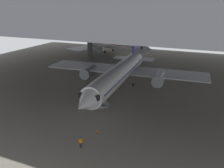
{
  "coord_description": "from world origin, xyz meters",
  "views": [
    {
      "loc": [
        17.98,
        -41.81,
        18.23
      ],
      "look_at": [
        0.42,
        -0.26,
        2.68
      ],
      "focal_mm": 37.68,
      "sensor_mm": 36.0,
      "label": 1
    }
  ],
  "objects": [
    {
      "name": "ground_plane",
      "position": [
        0.0,
        0.0,
        0.0
      ],
      "size": [
        110.0,
        110.0,
        0.0
      ],
      "primitive_type": "plane",
      "color": "gray"
    },
    {
      "name": "traffic_cone_orange",
      "position": [
        4.11,
        -14.62,
        0.29
      ],
      "size": [
        0.36,
        0.36,
        0.6
      ],
      "color": "black",
      "rests_on": "ground_plane"
    },
    {
      "name": "baggage_tug",
      "position": [
        -6.97,
        13.64,
        0.53
      ],
      "size": [
        1.73,
        2.42,
        0.9
      ],
      "color": "yellow",
      "rests_on": "ground_plane"
    },
    {
      "name": "boarding_stairs",
      "position": [
        0.12,
        -6.16,
        0.75
      ],
      "size": [
        4.44,
        1.74,
        4.82
      ],
      "color": "slate",
      "rests_on": "ground_plane"
    },
    {
      "name": "airplane_main",
      "position": [
        0.11,
        4.78,
        3.6
      ],
      "size": [
        38.21,
        39.56,
        12.25
      ],
      "color": "white",
      "rests_on": "ground_plane"
    },
    {
      "name": "airplane_distant",
      "position": [
        -16.68,
        41.14,
        3.38
      ],
      "size": [
        34.22,
        33.95,
        11.08
      ],
      "color": "white",
      "rests_on": "ground_plane"
    },
    {
      "name": "crew_worker_near_nose",
      "position": [
        3.72,
        -18.75,
        0.89
      ],
      "size": [
        0.4,
        0.45,
        1.57
      ],
      "color": "#232838",
      "rests_on": "ground_plane"
    },
    {
      "name": "crew_worker_by_stairs",
      "position": [
        0.47,
        -2.3,
        0.98
      ],
      "size": [
        0.52,
        0.33,
        1.71
      ],
      "color": "#232838",
      "rests_on": "ground_plane"
    },
    {
      "name": "hangar_structure",
      "position": [
        -0.06,
        13.77,
        17.71
      ],
      "size": [
        121.0,
        99.0,
        18.34
      ],
      "color": "#4C4F54",
      "rests_on": "ground_plane"
    }
  ]
}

